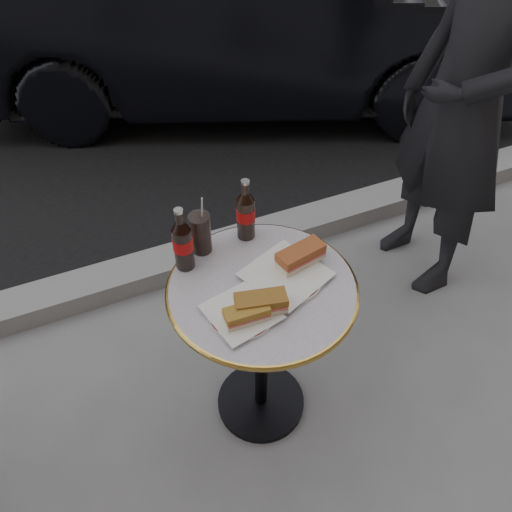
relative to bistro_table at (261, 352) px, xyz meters
name	(u,v)px	position (x,y,z in m)	size (l,w,h in m)	color
ground	(261,403)	(0.00, 0.00, -0.37)	(80.00, 80.00, 0.00)	gray
asphalt_road	(71,19)	(0.00, 5.00, -0.36)	(40.00, 8.00, 0.00)	black
curb	(192,258)	(0.00, 0.90, -0.32)	(40.00, 0.20, 0.12)	gray
bistro_table	(261,352)	(0.00, 0.00, 0.00)	(0.62, 0.62, 0.73)	#BAB2C4
plate_left	(242,313)	(-0.11, -0.08, 0.37)	(0.20, 0.20, 0.01)	silver
plate_right	(286,276)	(0.08, 0.00, 0.37)	(0.24, 0.24, 0.01)	white
sandwich_left_a	(247,315)	(-0.10, -0.12, 0.40)	(0.13, 0.06, 0.05)	#A6752A
sandwich_left_b	(261,304)	(-0.05, -0.10, 0.40)	(0.16, 0.07, 0.05)	#915F24
sandwich_right	(300,256)	(0.15, 0.03, 0.41)	(0.16, 0.08, 0.06)	#A04F28
cola_bottle_left	(182,239)	(-0.20, 0.19, 0.49)	(0.07, 0.07, 0.24)	black
cola_bottle_right	(246,209)	(0.05, 0.24, 0.48)	(0.07, 0.07, 0.24)	black
cola_glass	(200,233)	(-0.12, 0.24, 0.44)	(0.07, 0.07, 0.15)	black
parked_car	(245,13)	(1.01, 2.52, 0.30)	(4.07, 1.41, 1.34)	black
pedestrian	(465,107)	(1.11, 0.42, 0.55)	(0.67, 0.44, 1.84)	black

